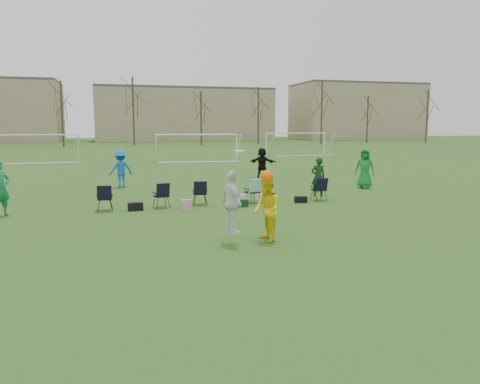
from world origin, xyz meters
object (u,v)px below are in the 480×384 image
object	(u,v)px
center_contest	(253,206)
goal_right	(296,138)
fielder_green_near	(0,189)
fielder_blue	(121,169)
fielder_black	(262,163)
fielder_green_far	(365,168)
goal_left	(34,140)
goal_mid	(197,140)

from	to	relation	value
center_contest	goal_right	bearing A→B (deg)	66.60
goal_right	fielder_green_near	bearing A→B (deg)	-135.16
fielder_blue	fielder_black	distance (m)	8.67
fielder_green_far	center_contest	bearing A→B (deg)	-93.97
fielder_green_near	fielder_green_far	xyz separation A→B (m)	(16.15, 3.64, 0.03)
center_contest	goal_left	xyz separation A→B (m)	(-10.31, 32.25, 0.92)
fielder_blue	goal_mid	bearing A→B (deg)	-129.43
fielder_blue	fielder_black	bearing A→B (deg)	177.85
goal_left	goal_mid	size ratio (longest dim) A/B	1.00
fielder_blue	center_contest	distance (m)	13.23
fielder_blue	goal_mid	world-z (taller)	goal_mid
fielder_green_far	goal_right	xyz separation A→B (m)	(6.94, 26.82, 0.92)
fielder_blue	goal_mid	xyz separation A→B (m)	(6.96, 17.43, 0.97)
fielder_green_far	goal_right	world-z (taller)	goal_right
goal_left	fielder_green_far	bearing A→B (deg)	-55.14
fielder_green_far	fielder_black	world-z (taller)	fielder_green_far
fielder_blue	fielder_green_far	xyz separation A→B (m)	(12.01, -3.39, 0.05)
goal_right	fielder_green_far	bearing A→B (deg)	-112.51
center_contest	fielder_green_near	bearing A→B (deg)	141.98
center_contest	goal_mid	world-z (taller)	center_contest
fielder_green_near	goal_right	size ratio (longest dim) A/B	0.27
fielder_green_near	fielder_blue	bearing A→B (deg)	13.09
center_contest	goal_right	size ratio (longest dim) A/B	0.34
fielder_green_near	goal_left	xyz separation A→B (m)	(-2.91, 26.46, 0.95)
fielder_green_far	goal_mid	world-z (taller)	goal_mid
fielder_green_near	fielder_black	size ratio (longest dim) A/B	1.06
fielder_green_near	fielder_black	distance (m)	15.60
center_contest	fielder_black	bearing A→B (deg)	71.45
fielder_green_near	fielder_blue	xyz separation A→B (m)	(4.13, 7.03, -0.03)
goal_right	fielder_black	bearing A→B (deg)	-124.68
goal_left	center_contest	bearing A→B (deg)	-77.27
fielder_black	center_contest	size ratio (longest dim) A/B	0.74
fielder_green_near	goal_right	world-z (taller)	goal_right
fielder_green_far	goal_left	world-z (taller)	goal_left
goal_left	fielder_green_near	bearing A→B (deg)	-88.73
fielder_green_near	fielder_green_far	bearing A→B (deg)	-33.74
goal_right	goal_mid	bearing A→B (deg)	-161.43
fielder_green_far	goal_right	bearing A→B (deg)	114.36
goal_mid	fielder_green_far	bearing A→B (deg)	-72.35
fielder_green_near	center_contest	world-z (taller)	center_contest
goal_left	goal_right	size ratio (longest dim) A/B	1.01
fielder_blue	goal_right	xyz separation A→B (m)	(18.96, 23.43, 0.97)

